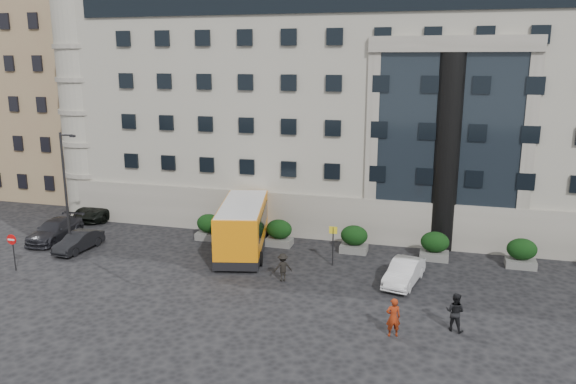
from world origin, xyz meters
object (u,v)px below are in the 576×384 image
at_px(parked_car_c, 55,230).
at_px(pedestrian_b, 455,312).
at_px(bus_stop_sign, 333,239).
at_px(no_entry_sign, 12,245).
at_px(parked_car_b, 79,241).
at_px(street_lamp, 66,188).
at_px(hedge_a, 209,227).
at_px(minibus, 243,225).
at_px(hedge_e, 522,253).
at_px(white_taxi, 404,272).
at_px(hedge_c, 354,239).
at_px(parked_car_d, 105,208).
at_px(pedestrian_a, 393,317).
at_px(pedestrian_c, 283,267).
at_px(hedge_d, 435,246).
at_px(red_truck, 121,180).
at_px(hedge_b, 279,233).

xyz_separation_m(parked_car_c, pedestrian_b, (27.24, -6.65, 0.22)).
height_order(bus_stop_sign, no_entry_sign, bus_stop_sign).
xyz_separation_m(no_entry_sign, parked_car_c, (-1.52, 5.75, -0.93)).
xyz_separation_m(bus_stop_sign, parked_car_b, (-17.00, -1.81, -1.09)).
height_order(street_lamp, pedestrian_b, street_lamp).
distance_m(hedge_a, minibus, 3.86).
height_order(hedge_e, no_entry_sign, no_entry_sign).
bearing_deg(white_taxi, hedge_c, 140.17).
distance_m(hedge_c, parked_car_d, 21.07).
relative_size(hedge_e, pedestrian_a, 0.98).
height_order(street_lamp, parked_car_d, street_lamp).
xyz_separation_m(hedge_c, street_lamp, (-18.34, -4.80, 3.44)).
bearing_deg(pedestrian_c, hedge_a, -66.74).
distance_m(hedge_d, hedge_e, 5.20).
distance_m(no_entry_sign, parked_car_d, 12.00).
distance_m(minibus, pedestrian_b, 15.62).
relative_size(red_truck, pedestrian_c, 3.11).
relative_size(hedge_d, parked_car_c, 0.37).
xyz_separation_m(hedge_c, pedestrian_b, (6.32, -9.73, 0.02)).
relative_size(hedge_c, white_taxi, 0.44).
height_order(red_truck, pedestrian_a, red_truck).
bearing_deg(hedge_c, pedestrian_b, -56.99).
xyz_separation_m(hedge_e, minibus, (-17.56, -1.88, 0.91)).
xyz_separation_m(street_lamp, parked_car_d, (-2.51, 7.84, -3.59)).
bearing_deg(pedestrian_b, hedge_e, -94.14).
distance_m(hedge_c, bus_stop_sign, 3.05).
relative_size(parked_car_d, pedestrian_c, 3.34).
bearing_deg(red_truck, hedge_d, -24.60).
height_order(no_entry_sign, pedestrian_b, no_entry_sign).
height_order(hedge_b, hedge_c, same).
bearing_deg(no_entry_sign, parked_car_c, 104.77).
distance_m(white_taxi, pedestrian_c, 6.97).
bearing_deg(parked_car_c, hedge_a, 13.74).
xyz_separation_m(parked_car_b, parked_car_d, (-2.95, 7.65, 0.14)).
relative_size(pedestrian_a, pedestrian_b, 1.00).
bearing_deg(bus_stop_sign, white_taxi, -21.43).
bearing_deg(hedge_c, hedge_b, 180.00).
height_order(hedge_a, street_lamp, street_lamp).
bearing_deg(hedge_b, pedestrian_b, -40.18).
distance_m(hedge_e, minibus, 17.68).
relative_size(hedge_e, no_entry_sign, 0.79).
bearing_deg(pedestrian_b, white_taxi, -43.62).
height_order(hedge_d, bus_stop_sign, bus_stop_sign).
relative_size(hedge_d, parked_car_b, 0.48).
height_order(parked_car_c, pedestrian_c, pedestrian_c).
xyz_separation_m(hedge_a, hedge_c, (10.40, 0.00, 0.00)).
height_order(bus_stop_sign, pedestrian_a, bus_stop_sign).
bearing_deg(hedge_b, red_truck, 150.55).
xyz_separation_m(hedge_a, parked_car_c, (-10.52, -3.08, -0.20)).
bearing_deg(pedestrian_b, red_truck, -15.28).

